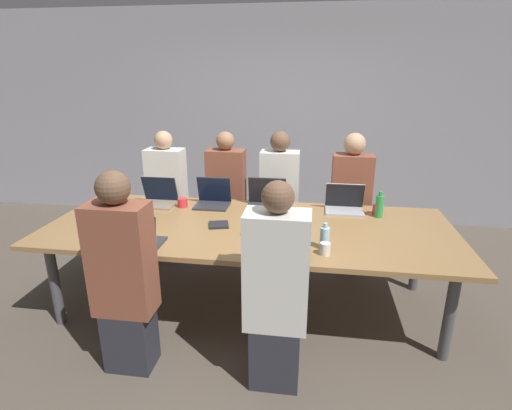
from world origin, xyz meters
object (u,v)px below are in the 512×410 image
at_px(bottle_near_midright, 325,238).
at_px(cup_near_midright, 325,249).
at_px(person_near_left, 124,278).
at_px(laptop_far_left, 159,196).
at_px(laptop_far_center, 266,199).
at_px(person_far_right, 350,205).
at_px(person_far_center, 279,200).
at_px(bottle_far_right, 379,206).
at_px(laptop_near_midright, 285,247).
at_px(cup_far_right, 377,210).
at_px(laptop_far_right, 345,203).
at_px(bottle_far_left, 125,196).
at_px(person_far_left, 168,197).
at_px(cup_far_left, 183,203).
at_px(person_far_midleft, 227,199).
at_px(person_near_midright, 276,293).
at_px(laptop_near_left, 136,237).
at_px(laptop_far_midleft, 213,198).
at_px(stapler, 249,230).

bearing_deg(bottle_near_midright, cup_near_midright, -88.25).
bearing_deg(person_near_left, laptop_far_left, -78.92).
distance_m(laptop_far_center, person_far_right, 0.92).
distance_m(person_far_center, laptop_far_left, 1.26).
height_order(bottle_far_right, laptop_near_midright, bottle_far_right).
xyz_separation_m(cup_far_right, laptop_far_left, (-2.07, -0.00, 0.03)).
bearing_deg(laptop_far_right, bottle_far_left, -174.81).
relative_size(laptop_near_midright, person_far_left, 0.25).
xyz_separation_m(person_far_center, cup_far_left, (-0.88, -0.57, 0.12)).
distance_m(person_far_center, cup_far_left, 1.05).
bearing_deg(person_far_center, bottle_far_left, -155.32).
height_order(person_far_right, bottle_far_left, person_far_right).
relative_size(person_far_midleft, person_far_right, 0.98).
relative_size(person_far_midleft, person_far_center, 0.99).
distance_m(person_near_left, cup_far_right, 2.24).
distance_m(person_near_midright, bottle_far_left, 1.98).
xyz_separation_m(cup_far_right, bottle_far_left, (-2.35, -0.13, 0.06)).
relative_size(person_far_right, bottle_far_right, 5.98).
bearing_deg(laptop_near_left, laptop_far_left, -78.11).
bearing_deg(laptop_near_left, cup_near_midright, -177.38).
relative_size(laptop_far_midleft, stapler, 2.09).
bearing_deg(laptop_near_left, person_near_midright, 161.64).
xyz_separation_m(person_near_left, cup_far_left, (-0.00, 1.27, 0.11)).
distance_m(person_far_right, laptop_far_left, 1.93).
distance_m(person_near_midright, person_far_left, 2.27).
xyz_separation_m(laptop_far_right, stapler, (-0.79, -0.65, -0.05)).
relative_size(laptop_far_midleft, laptop_near_left, 0.90).
bearing_deg(laptop_far_midleft, laptop_near_midright, -52.45).
bearing_deg(cup_near_midright, bottle_far_left, 157.37).
bearing_deg(cup_near_midright, bottle_far_right, 60.08).
relative_size(laptop_far_midleft, person_far_left, 0.23).
relative_size(laptop_far_midleft, cup_near_midright, 3.65).
distance_m(person_far_right, person_far_left, 1.96).
bearing_deg(cup_far_left, person_near_left, -89.89).
distance_m(laptop_far_midleft, bottle_near_midright, 1.35).
relative_size(cup_far_right, person_far_left, 0.07).
bearing_deg(person_near_left, bottle_far_left, -65.37).
height_order(cup_near_midright, bottle_far_left, bottle_far_left).
relative_size(laptop_far_center, bottle_near_midright, 1.80).
relative_size(person_far_center, laptop_far_right, 4.05).
relative_size(person_near_left, bottle_far_left, 5.69).
xyz_separation_m(person_far_center, laptop_far_right, (0.65, -0.46, 0.15)).
xyz_separation_m(person_near_left, laptop_near_midright, (1.04, 0.36, 0.14)).
bearing_deg(bottle_near_midright, person_far_left, 142.62).
distance_m(laptop_near_left, person_far_left, 1.49).
height_order(person_near_left, person_near_midright, person_near_left).
height_order(laptop_far_right, cup_far_right, laptop_far_right).
bearing_deg(person_far_right, laptop_far_center, -154.50).
bearing_deg(person_far_left, person_far_center, 2.31).
relative_size(bottle_near_midright, person_far_left, 0.14).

